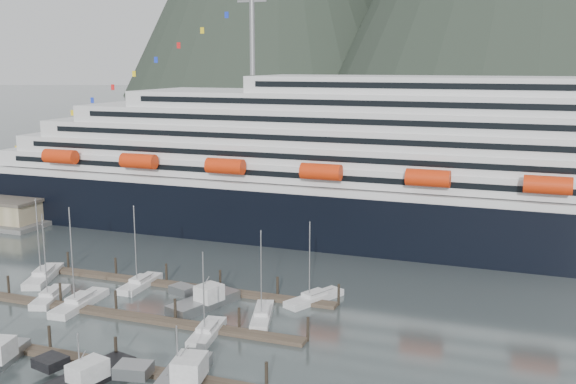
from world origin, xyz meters
name	(u,v)px	position (x,y,z in m)	size (l,w,h in m)	color
ground	(152,332)	(0.00, 0.00, 0.00)	(1600.00, 1600.00, 0.00)	#434E4F
cruise_ship	(458,179)	(30.03, 54.94, 12.04)	(210.00, 30.40, 50.30)	black
dock_near	(66,356)	(-4.93, -9.95, 0.31)	(48.18, 2.28, 3.20)	#41342A
dock_mid	(132,316)	(-4.93, 3.05, 0.31)	(48.18, 2.28, 3.20)	#41342A
dock_far	(181,285)	(-4.93, 16.05, 0.31)	(48.18, 2.28, 3.20)	#41342A
sailboat_a	(50,297)	(-19.33, 4.75, 0.42)	(4.98, 9.09, 12.98)	silver
sailboat_b	(80,304)	(-13.89, 4.10, 0.43)	(3.53, 10.84, 14.58)	silver
sailboat_d	(262,316)	(11.14, 8.76, 0.39)	(4.94, 9.87, 12.45)	silver
sailboat_e	(44,277)	(-26.52, 11.90, 0.43)	(6.63, 11.27, 13.37)	silver
sailboat_f	(140,284)	(-10.71, 14.11, 0.42)	(2.91, 9.04, 12.96)	silver
sailboat_g	(314,299)	(15.42, 17.28, 0.40)	(6.41, 9.87, 11.98)	silver
sailboat_h	(207,333)	(7.02, 1.18, 0.40)	(3.84, 8.90, 11.27)	silver
trawler_c	(79,378)	(0.69, -14.91, 0.84)	(9.42, 12.89, 6.34)	black
trawler_d	(177,380)	(10.36, -11.92, 0.94)	(9.71, 13.03, 7.49)	gray
trawler_e	(203,301)	(1.96, 9.86, 0.90)	(9.29, 11.45, 7.07)	gray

